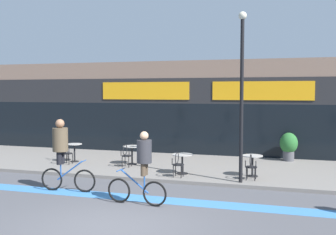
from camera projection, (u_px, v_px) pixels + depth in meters
ground_plane at (110, 228)px, 8.91m from camera, size 120.00×120.00×0.00m
sidewalk_slab at (187, 167)px, 15.84m from camera, size 40.00×5.50×0.12m
storefront_facade at (209, 107)px, 20.19m from camera, size 40.00×4.06×4.54m
bike_lane_stripe at (147, 199)px, 11.29m from camera, size 36.00×0.70×0.01m
bistro_table_0 at (75, 149)px, 16.56m from camera, size 0.63×0.63×0.76m
bistro_table_1 at (132, 151)px, 15.98m from camera, size 0.75×0.75×0.75m
bistro_table_2 at (182, 160)px, 14.12m from camera, size 0.76×0.76×0.72m
bistro_table_3 at (252, 161)px, 13.69m from camera, size 0.71×0.71×0.74m
cafe_chair_0_near at (67, 152)px, 15.96m from camera, size 0.41×0.58×0.90m
cafe_chair_0_side at (62, 149)px, 16.74m from camera, size 0.59×0.44×0.90m
cafe_chair_1_near at (126, 154)px, 15.38m from camera, size 0.41×0.58×0.90m
cafe_chair_2_near at (178, 163)px, 13.52m from camera, size 0.40×0.58×0.90m
cafe_chair_3_near at (251, 165)px, 13.10m from camera, size 0.41×0.58×0.90m
planter_pot at (289, 145)px, 16.78m from camera, size 0.75×0.75×1.21m
lamp_post at (242, 85)px, 12.63m from camera, size 0.26×0.26×5.51m
cyclist_0 at (142, 164)px, 10.61m from camera, size 1.75×0.49×2.02m
cyclist_1 at (62, 149)px, 12.10m from camera, size 1.80×0.56×2.24m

